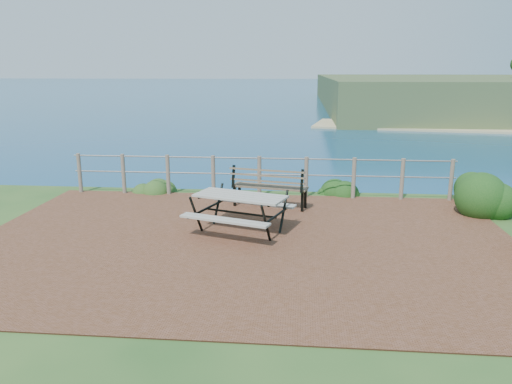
% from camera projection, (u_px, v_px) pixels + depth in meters
% --- Properties ---
extents(ground, '(10.00, 7.00, 0.12)m').
position_uv_depth(ground, '(244.00, 242.00, 9.18)').
color(ground, brown).
rests_on(ground, ground).
extents(ocean, '(1200.00, 1200.00, 0.00)m').
position_uv_depth(ocean, '(300.00, 77.00, 202.54)').
color(ocean, navy).
rests_on(ocean, ground).
extents(safety_railing, '(9.40, 0.10, 1.00)m').
position_uv_depth(safety_railing, '(259.00, 174.00, 12.28)').
color(safety_railing, '#6B5B4C').
rests_on(safety_railing, ground).
extents(picnic_table, '(1.87, 1.44, 0.73)m').
position_uv_depth(picnic_table, '(240.00, 209.00, 9.58)').
color(picnic_table, gray).
rests_on(picnic_table, ground).
extents(park_bench, '(1.77, 0.79, 0.97)m').
position_uv_depth(park_bench, '(270.00, 180.00, 11.29)').
color(park_bench, brown).
rests_on(park_bench, ground).
extents(shrub_right_front, '(1.29, 1.29, 1.84)m').
position_uv_depth(shrub_right_front, '(486.00, 217.00, 10.74)').
color(shrub_right_front, '#133E13').
rests_on(shrub_right_front, ground).
extents(shrub_right_edge, '(0.99, 0.99, 1.41)m').
position_uv_depth(shrub_right_edge, '(465.00, 201.00, 12.02)').
color(shrub_right_edge, '#133E13').
rests_on(shrub_right_edge, ground).
extents(shrub_lip_west, '(0.87, 0.87, 0.65)m').
position_uv_depth(shrub_lip_west, '(155.00, 190.00, 13.06)').
color(shrub_lip_west, '#2B531F').
rests_on(shrub_lip_west, ground).
extents(shrub_lip_east, '(0.78, 0.78, 0.53)m').
position_uv_depth(shrub_lip_east, '(336.00, 193.00, 12.74)').
color(shrub_lip_east, '#133E13').
rests_on(shrub_lip_east, ground).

